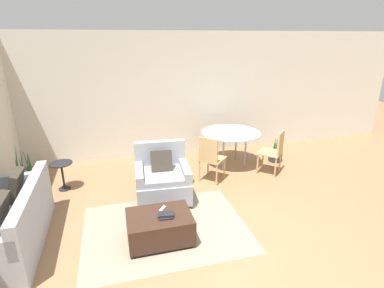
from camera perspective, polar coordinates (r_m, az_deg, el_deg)
name	(u,v)px	position (r m, az deg, el deg)	size (l,w,h in m)	color
ground_plane	(217,248)	(4.19, 4.82, -19.07)	(20.00, 20.00, 0.00)	#936B47
wall_back	(165,96)	(6.80, -5.18, 9.13)	(12.00, 0.06, 2.75)	beige
area_rug	(166,228)	(4.52, -5.06, -15.69)	(2.31, 1.75, 0.01)	gray
couch	(11,226)	(4.66, -31.26, -13.26)	(0.83, 1.79, 0.90)	#999EA8
armchair	(162,179)	(5.10, -5.65, -6.68)	(0.94, 0.90, 0.93)	#999EA8
ottoman	(160,226)	(4.20, -6.19, -15.30)	(0.86, 0.62, 0.39)	#382319
book_stack	(166,215)	(4.06, -4.98, -13.33)	(0.22, 0.19, 0.05)	black
tv_remote_primary	(163,208)	(4.23, -5.64, -12.12)	(0.12, 0.14, 0.01)	#B7B7BC
potted_plant	(28,185)	(5.94, -28.73, -6.87)	(0.43, 0.43, 0.98)	brown
side_table	(62,171)	(5.84, -23.51, -4.73)	(0.39, 0.39, 0.52)	black
dining_table	(231,135)	(6.37, 7.35, 1.69)	(1.26, 1.26, 0.73)	#99A8AD
dining_chair_near_left	(210,156)	(5.60, 3.53, -2.34)	(0.59, 0.59, 0.90)	tan
dining_chair_near_right	(275,149)	(6.14, 15.47, -1.01)	(0.59, 0.59, 0.90)	tan
potted_plant_small	(275,154)	(6.91, 15.61, -1.88)	(0.30, 0.30, 0.58)	#333338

